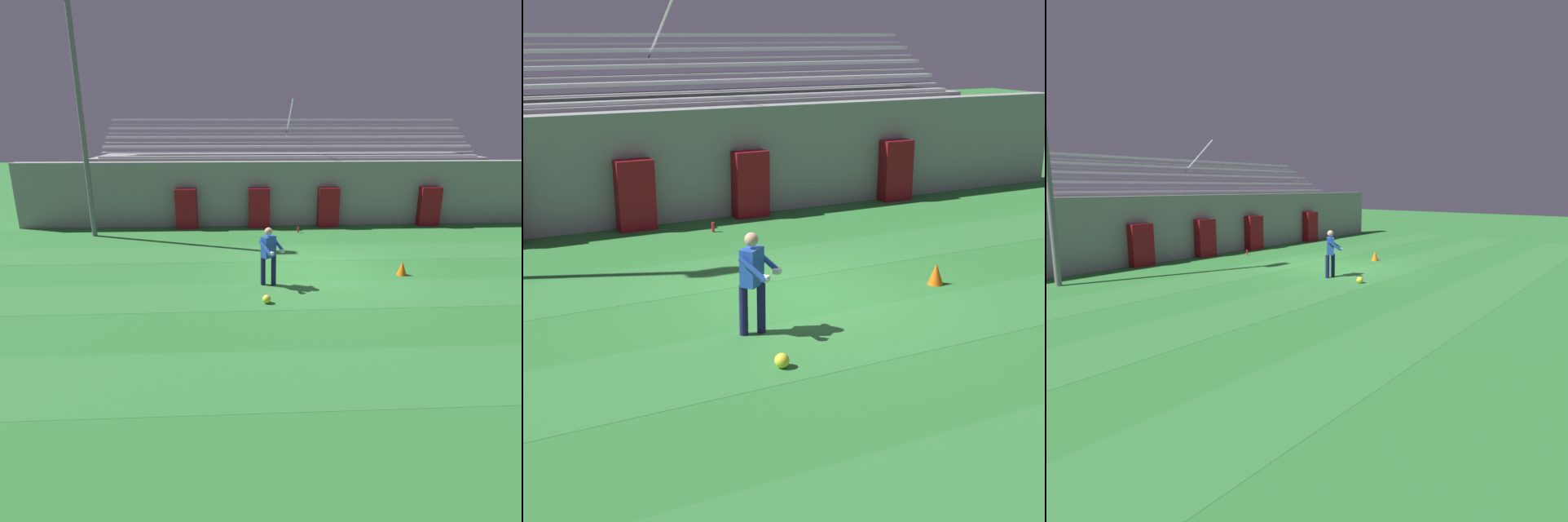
{
  "view_description": "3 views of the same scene",
  "coord_description": "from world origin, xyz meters",
  "views": [
    {
      "loc": [
        -2.41,
        -12.84,
        4.42
      ],
      "look_at": [
        -1.83,
        -1.49,
        0.8
      ],
      "focal_mm": 30.0,
      "sensor_mm": 36.0,
      "label": 1
    },
    {
      "loc": [
        -5.91,
        -11.08,
        4.58
      ],
      "look_at": [
        -0.67,
        -0.46,
        0.87
      ],
      "focal_mm": 50.0,
      "sensor_mm": 36.0,
      "label": 2
    },
    {
      "loc": [
        -13.76,
        -10.25,
        3.16
      ],
      "look_at": [
        -2.82,
        -1.17,
        0.74
      ],
      "focal_mm": 30.0,
      "sensor_mm": 36.0,
      "label": 3
    }
  ],
  "objects": [
    {
      "name": "padding_pillar_far_right",
      "position": [
        6.06,
        5.95,
        0.86
      ],
      "size": [
        0.91,
        0.44,
        1.72
      ],
      "primitive_type": "cube",
      "color": "maroon",
      "rests_on": "ground"
    },
    {
      "name": "padding_pillar_gate_right",
      "position": [
        1.52,
        5.95,
        0.86
      ],
      "size": [
        0.91,
        0.44,
        1.72
      ],
      "primitive_type": "cube",
      "color": "maroon",
      "rests_on": "ground"
    },
    {
      "name": "turf_stripe_mid",
      "position": [
        0.0,
        -2.04,
        0.0
      ],
      "size": [
        28.0,
        1.98,
        0.01
      ],
      "primitive_type": "cube",
      "color": "#337A38",
      "rests_on": "ground"
    },
    {
      "name": "padding_pillar_gate_left",
      "position": [
        -1.52,
        5.95,
        0.86
      ],
      "size": [
        0.91,
        0.44,
        1.72
      ],
      "primitive_type": "cube",
      "color": "maroon",
      "rests_on": "ground"
    },
    {
      "name": "traffic_cone",
      "position": [
        2.5,
        -0.59,
        0.21
      ],
      "size": [
        0.3,
        0.3,
        0.42
      ],
      "primitive_type": "cone",
      "color": "orange",
      "rests_on": "ground"
    },
    {
      "name": "bleacher_stand",
      "position": [
        -0.0,
        8.84,
        1.5
      ],
      "size": [
        18.0,
        4.05,
        5.43
      ],
      "color": "gray",
      "rests_on": "ground"
    },
    {
      "name": "water_bottle",
      "position": [
        0.06,
        4.91,
        0.12
      ],
      "size": [
        0.07,
        0.07,
        0.24
      ],
      "primitive_type": "cylinder",
      "color": "red",
      "rests_on": "ground"
    },
    {
      "name": "padding_pillar_far_left",
      "position": [
        -4.68,
        5.95,
        0.86
      ],
      "size": [
        0.91,
        0.44,
        1.72
      ],
      "primitive_type": "cube",
      "color": "maroon",
      "rests_on": "ground"
    },
    {
      "name": "soccer_ball",
      "position": [
        -1.73,
        -2.55,
        0.11
      ],
      "size": [
        0.22,
        0.22,
        0.22
      ],
      "primitive_type": "sphere",
      "color": "yellow",
      "rests_on": "ground"
    },
    {
      "name": "turf_stripe_near",
      "position": [
        0.0,
        -6.0,
        0.0
      ],
      "size": [
        28.0,
        1.98,
        0.01
      ],
      "primitive_type": "cube",
      "color": "#337A38",
      "rests_on": "ground"
    },
    {
      "name": "turf_stripe_far",
      "position": [
        0.0,
        1.92,
        0.0
      ],
      "size": [
        28.0,
        1.98,
        0.01
      ],
      "primitive_type": "cube",
      "color": "#337A38",
      "rests_on": "ground"
    },
    {
      "name": "goalkeeper",
      "position": [
        -1.59,
        -1.23,
        0.95
      ],
      "size": [
        0.74,
        0.73,
        1.67
      ],
      "color": "#19194C",
      "rests_on": "ground"
    },
    {
      "name": "back_wall",
      "position": [
        0.0,
        6.5,
        1.4
      ],
      "size": [
        24.0,
        0.6,
        2.8
      ],
      "primitive_type": "cube",
      "color": "gray",
      "rests_on": "ground"
    },
    {
      "name": "ground_plane",
      "position": [
        0.0,
        0.0,
        0.0
      ],
      "size": [
        80.0,
        80.0,
        0.0
      ],
      "primitive_type": "plane",
      "color": "#2D7533"
    }
  ]
}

